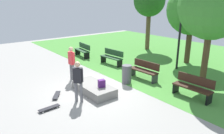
{
  "coord_description": "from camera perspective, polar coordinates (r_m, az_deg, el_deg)",
  "views": [
    {
      "loc": [
        7.34,
        -4.82,
        3.87
      ],
      "look_at": [
        0.12,
        0.86,
        0.96
      ],
      "focal_mm": 34.2,
      "sensor_mm": 36.0,
      "label": 1
    }
  ],
  "objects": [
    {
      "name": "ground_plane",
      "position": [
        9.6,
        -4.51,
        -6.3
      ],
      "size": [
        28.0,
        28.0,
        0.0
      ],
      "primitive_type": "plane",
      "color": "gray"
    },
    {
      "name": "park_bench_far_left",
      "position": [
        15.28,
        -7.82,
        4.57
      ],
      "size": [
        1.63,
        0.6,
        0.91
      ],
      "color": "#1E4223",
      "rests_on": "ground_plane"
    },
    {
      "name": "skateboard_spare",
      "position": [
        9.28,
        -14.6,
        -7.27
      ],
      "size": [
        0.77,
        0.62,
        0.08
      ],
      "color": "black",
      "rests_on": "ground_plane"
    },
    {
      "name": "skateboard_by_ledge",
      "position": [
        8.32,
        -16.44,
        -10.45
      ],
      "size": [
        0.25,
        0.81,
        0.08
      ],
      "color": "black",
      "rests_on": "ground_plane"
    },
    {
      "name": "skater_performing_trick",
      "position": [
        8.33,
        -9.06,
        -3.12
      ],
      "size": [
        0.38,
        0.35,
        1.65
      ],
      "color": "slate",
      "rests_on": "ground_plane"
    },
    {
      "name": "trash_bin",
      "position": [
        10.28,
        3.95,
        -1.94
      ],
      "size": [
        0.46,
        0.46,
        0.9
      ],
      "primitive_type": "cylinder",
      "color": "#4C4C51",
      "rests_on": "ground_plane"
    },
    {
      "name": "grass_lawn",
      "position": [
        15.07,
        20.78,
        1.52
      ],
      "size": [
        26.6,
        12.48,
        0.01
      ],
      "primitive_type": "cube",
      "color": "#478C38",
      "rests_on": "ground_plane"
    },
    {
      "name": "park_bench_by_oak",
      "position": [
        13.27,
        0.02,
        2.74
      ],
      "size": [
        1.64,
        0.62,
        0.91
      ],
      "color": "#1E4223",
      "rests_on": "ground_plane"
    },
    {
      "name": "tree_leaning_ash",
      "position": [
        10.45,
        25.26,
        14.44
      ],
      "size": [
        2.92,
        2.92,
        5.08
      ],
      "color": "#4C3823",
      "rests_on": "grass_lawn"
    },
    {
      "name": "skater_watching",
      "position": [
        10.64,
        -10.75,
        1.59
      ],
      "size": [
        0.43,
        0.23,
        1.71
      ],
      "color": "slate",
      "rests_on": "ground_plane"
    },
    {
      "name": "tree_slender_maple",
      "position": [
        14.05,
        20.65,
        14.13
      ],
      "size": [
        3.04,
        3.04,
        4.84
      ],
      "color": "#4C3823",
      "rests_on": "grass_lawn"
    },
    {
      "name": "concrete_ledge",
      "position": [
        9.36,
        -4.89,
        -5.73
      ],
      "size": [
        2.08,
        1.03,
        0.36
      ],
      "primitive_type": "cube",
      "color": "gray",
      "rests_on": "ground_plane"
    },
    {
      "name": "park_bench_center_lawn",
      "position": [
        10.92,
        8.64,
        -0.74
      ],
      "size": [
        1.62,
        0.55,
        0.91
      ],
      "color": "#331E14",
      "rests_on": "ground_plane"
    },
    {
      "name": "tree_broad_elm",
      "position": [
        17.37,
        9.97,
        16.9
      ],
      "size": [
        2.43,
        2.43,
        5.02
      ],
      "color": "brown",
      "rests_on": "grass_lawn"
    },
    {
      "name": "backpack_on_ledge",
      "position": [
        8.97,
        -2.8,
        -4.41
      ],
      "size": [
        0.27,
        0.32,
        0.32
      ],
      "primitive_type": "cube",
      "rotation": [
        0.0,
        0.0,
        4.44
      ],
      "color": "#4C1E66",
      "rests_on": "concrete_ledge"
    },
    {
      "name": "lamp_post",
      "position": [
        12.54,
        18.05,
        12.57
      ],
      "size": [
        0.28,
        0.28,
        4.98
      ],
      "color": "black",
      "rests_on": "ground_plane"
    },
    {
      "name": "park_bench_far_right",
      "position": [
        9.35,
        20.86,
        -4.92
      ],
      "size": [
        1.62,
        0.55,
        0.91
      ],
      "color": "#331E14",
      "rests_on": "ground_plane"
    }
  ]
}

